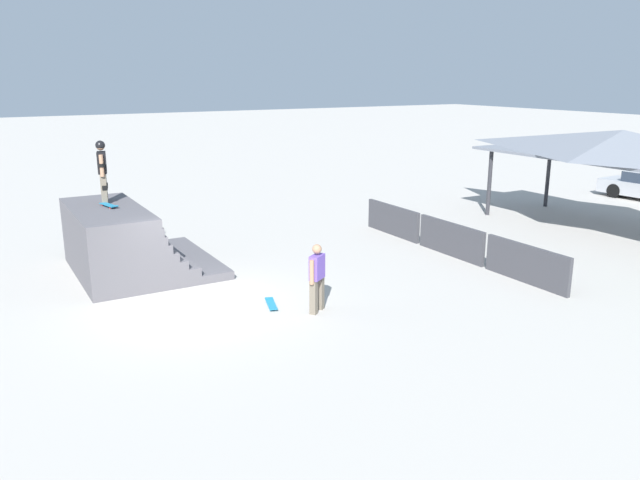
{
  "coord_description": "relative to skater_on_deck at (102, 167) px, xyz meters",
  "views": [
    {
      "loc": [
        14.03,
        -4.59,
        5.51
      ],
      "look_at": [
        -0.48,
        3.77,
        1.06
      ],
      "focal_mm": 35.0,
      "sensor_mm": 36.0,
      "label": 1
    }
  ],
  "objects": [
    {
      "name": "skateboard_on_ground",
      "position": [
        5.27,
        2.72,
        -2.9
      ],
      "size": [
        0.86,
        0.43,
        0.09
      ],
      "rotation": [
        0.0,
        0.0,
        2.85
      ],
      "color": "blue",
      "rests_on": "ground"
    },
    {
      "name": "barrier_fence",
      "position": [
        4.08,
        9.54,
        -2.44
      ],
      "size": [
        8.97,
        0.12,
        1.05
      ],
      "color": "#3D3D42",
      "rests_on": "ground"
    },
    {
      "name": "ground_plane",
      "position": [
        4.35,
        1.15,
        -2.96
      ],
      "size": [
        160.0,
        160.0,
        0.0
      ],
      "primitive_type": "plane",
      "color": "#ADA8A0"
    },
    {
      "name": "skateboard_on_deck",
      "position": [
        0.67,
        -0.03,
        -0.97
      ],
      "size": [
        0.83,
        0.38,
        0.09
      ],
      "rotation": [
        0.0,
        0.0,
        0.24
      ],
      "color": "red",
      "rests_on": "quarter_pipe_ramp"
    },
    {
      "name": "quarter_pipe_ramp",
      "position": [
        0.75,
        0.22,
        -2.12
      ],
      "size": [
        4.36,
        3.78,
        1.93
      ],
      "color": "#565459",
      "rests_on": "ground"
    },
    {
      "name": "skater_on_deck",
      "position": [
        0.0,
        0.0,
        0.0
      ],
      "size": [
        0.77,
        0.33,
        1.79
      ],
      "rotation": [
        0.0,
        0.0,
        -0.22
      ],
      "color": "#6B6051",
      "rests_on": "quarter_pipe_ramp"
    },
    {
      "name": "pavilion_shelter",
      "position": [
        4.78,
        16.53,
        0.17
      ],
      "size": [
        10.46,
        4.01,
        3.67
      ],
      "color": "#2D2D33",
      "rests_on": "ground"
    },
    {
      "name": "bystander_walking",
      "position": [
        6.17,
        3.51,
        -2.03
      ],
      "size": [
        0.47,
        0.61,
        1.67
      ],
      "rotation": [
        0.0,
        0.0,
        2.18
      ],
      "color": "#6B6051",
      "rests_on": "ground"
    }
  ]
}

